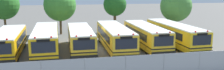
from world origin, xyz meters
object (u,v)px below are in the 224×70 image
object	(u,v)px
school_bus_1	(46,39)
tree_0	(3,4)
school_bus_4	(146,35)
school_bus_5	(174,34)
school_bus_3	(114,36)
tree_3	(175,6)
school_bus_0	(9,42)
tree_1	(59,5)
school_bus_2	(80,38)
tree_2	(116,5)

from	to	relation	value
school_bus_1	tree_0	size ratio (longest dim) A/B	1.62
school_bus_4	school_bus_5	world-z (taller)	school_bus_5
school_bus_3	school_bus_4	xyz separation A→B (m)	(3.81, 0.18, -0.02)
school_bus_3	tree_3	world-z (taller)	tree_3
school_bus_4	school_bus_5	distance (m)	3.66
school_bus_5	tree_3	bearing A→B (deg)	-117.85
school_bus_0	school_bus_1	distance (m)	3.76
school_bus_5	tree_1	distance (m)	17.34
school_bus_5	school_bus_1	bearing A→B (deg)	-0.78
tree_3	tree_0	bearing A→B (deg)	174.79
school_bus_2	tree_1	world-z (taller)	tree_1
school_bus_3	tree_2	world-z (taller)	tree_2
school_bus_4	tree_3	xyz separation A→B (m)	(7.88, 8.64, 2.68)
school_bus_1	tree_0	xyz separation A→B (m)	(-6.47, 11.14, 3.22)
school_bus_1	school_bus_2	bearing A→B (deg)	-179.65
school_bus_0	school_bus_2	distance (m)	7.46
tree_1	school_bus_3	bearing A→B (deg)	-60.23
school_bus_3	school_bus_4	bearing A→B (deg)	-176.42
school_bus_0	tree_1	world-z (taller)	tree_1
tree_0	school_bus_1	bearing A→B (deg)	-59.85
school_bus_3	tree_0	size ratio (longest dim) A/B	1.64
school_bus_0	school_bus_3	xyz separation A→B (m)	(11.33, 0.19, 0.06)
tree_2	school_bus_3	bearing A→B (deg)	-103.51
school_bus_1	tree_0	bearing A→B (deg)	-60.81
school_bus_4	tree_2	world-z (taller)	tree_2
school_bus_1	tree_0	distance (m)	13.28
school_bus_2	school_bus_3	xyz separation A→B (m)	(3.87, -0.11, 0.06)
school_bus_0	tree_3	size ratio (longest dim) A/B	1.47
tree_3	tree_2	bearing A→B (deg)	170.37
school_bus_4	school_bus_5	xyz separation A→B (m)	(3.66, 0.07, 0.03)
school_bus_4	tree_1	bearing A→B (deg)	-46.84
school_bus_0	school_bus_4	distance (m)	15.14
school_bus_1	tree_3	bearing A→B (deg)	-156.41
school_bus_1	tree_2	distance (m)	14.74
school_bus_3	tree_1	distance (m)	12.62
school_bus_5	tree_1	world-z (taller)	tree_1
school_bus_0	school_bus_1	bearing A→B (deg)	-177.84
school_bus_0	school_bus_2	xyz separation A→B (m)	(7.45, 0.31, 0.00)
school_bus_2	tree_0	xyz separation A→B (m)	(-10.17, 11.06, 3.28)
school_bus_3	school_bus_5	distance (m)	7.48
school_bus_1	tree_1	bearing A→B (deg)	-98.89
school_bus_2	tree_2	size ratio (longest dim) A/B	1.61
tree_0	tree_2	size ratio (longest dim) A/B	1.10
tree_0	tree_2	bearing A→B (deg)	-2.72
tree_2	school_bus_0	bearing A→B (deg)	-142.57
school_bus_3	tree_0	distance (m)	18.23
school_bus_0	tree_2	world-z (taller)	tree_2
school_bus_4	tree_3	size ratio (longest dim) A/B	1.61
school_bus_3	tree_2	distance (m)	11.08
school_bus_5	school_bus_4	bearing A→B (deg)	-0.48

